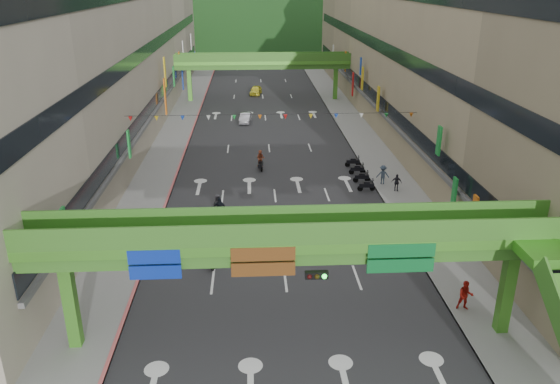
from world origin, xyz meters
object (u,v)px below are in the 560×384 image
(car_silver, at_px, (245,118))
(car_yellow, at_px, (256,90))
(overpass_near, at_px, (314,255))
(scooter_rider_near, at_px, (211,252))
(scooter_rider_mid, at_px, (261,160))
(pedestrian_red, at_px, (465,298))

(car_silver, distance_m, car_yellow, 18.04)
(overpass_near, distance_m, scooter_rider_near, 11.01)
(overpass_near, relative_size, car_yellow, 6.96)
(overpass_near, bearing_deg, scooter_rider_near, 123.22)
(overpass_near, relative_size, scooter_rider_mid, 14.08)
(scooter_rider_near, bearing_deg, pedestrian_red, -22.25)
(scooter_rider_near, bearing_deg, overpass_near, -56.78)
(scooter_rider_near, height_order, scooter_rider_mid, scooter_rider_near)
(overpass_near, distance_m, pedestrian_red, 10.21)
(pedestrian_red, bearing_deg, scooter_rider_near, 167.76)
(overpass_near, relative_size, pedestrian_red, 15.93)
(overpass_near, height_order, car_yellow, overpass_near)
(overpass_near, xyz_separation_m, car_silver, (-3.57, 46.23, -4.59))
(overpass_near, distance_m, car_silver, 46.60)
(car_silver, bearing_deg, scooter_rider_mid, -78.69)
(scooter_rider_near, height_order, pedestrian_red, scooter_rider_near)
(car_silver, xyz_separation_m, pedestrian_red, (12.44, -43.61, 0.27))
(car_silver, xyz_separation_m, car_yellow, (1.57, 17.97, 0.07))
(overpass_near, height_order, pedestrian_red, overpass_near)
(overpass_near, xyz_separation_m, car_yellow, (-2.00, 64.20, -4.52))
(scooter_rider_near, relative_size, scooter_rider_mid, 1.10)
(overpass_near, bearing_deg, pedestrian_red, 16.45)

